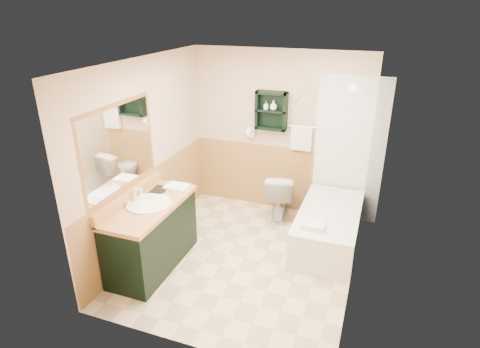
# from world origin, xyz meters

# --- Properties ---
(floor) EXTENTS (3.00, 3.00, 0.00)m
(floor) POSITION_xyz_m (0.00, 0.00, 0.00)
(floor) COLOR beige
(floor) RESTS_ON ground
(back_wall) EXTENTS (2.60, 0.04, 2.40)m
(back_wall) POSITION_xyz_m (0.00, 1.52, 1.20)
(back_wall) COLOR beige
(back_wall) RESTS_ON ground
(left_wall) EXTENTS (0.04, 3.00, 2.40)m
(left_wall) POSITION_xyz_m (-1.32, 0.00, 1.20)
(left_wall) COLOR beige
(left_wall) RESTS_ON ground
(right_wall) EXTENTS (0.04, 3.00, 2.40)m
(right_wall) POSITION_xyz_m (1.32, 0.00, 1.20)
(right_wall) COLOR beige
(right_wall) RESTS_ON ground
(ceiling) EXTENTS (2.60, 3.00, 0.04)m
(ceiling) POSITION_xyz_m (0.00, 0.00, 2.42)
(ceiling) COLOR white
(ceiling) RESTS_ON back_wall
(wainscot_left) EXTENTS (2.98, 2.98, 1.00)m
(wainscot_left) POSITION_xyz_m (-1.29, 0.00, 0.50)
(wainscot_left) COLOR tan
(wainscot_left) RESTS_ON left_wall
(wainscot_back) EXTENTS (2.58, 2.58, 1.00)m
(wainscot_back) POSITION_xyz_m (0.00, 1.49, 0.50)
(wainscot_back) COLOR tan
(wainscot_back) RESTS_ON back_wall
(mirror_frame) EXTENTS (1.30, 1.30, 1.00)m
(mirror_frame) POSITION_xyz_m (-1.27, -0.55, 1.50)
(mirror_frame) COLOR brown
(mirror_frame) RESTS_ON left_wall
(mirror_glass) EXTENTS (1.20, 1.20, 0.90)m
(mirror_glass) POSITION_xyz_m (-1.27, -0.55, 1.50)
(mirror_glass) COLOR white
(mirror_glass) RESTS_ON left_wall
(tile_right) EXTENTS (1.50, 1.50, 2.10)m
(tile_right) POSITION_xyz_m (1.28, 0.75, 1.05)
(tile_right) COLOR white
(tile_right) RESTS_ON right_wall
(tile_back) EXTENTS (0.95, 0.95, 2.10)m
(tile_back) POSITION_xyz_m (1.03, 1.48, 1.05)
(tile_back) COLOR white
(tile_back) RESTS_ON back_wall
(tile_accent) EXTENTS (1.50, 1.50, 0.10)m
(tile_accent) POSITION_xyz_m (1.27, 0.75, 1.90)
(tile_accent) COLOR #14492D
(tile_accent) RESTS_ON right_wall
(wall_shelf) EXTENTS (0.45, 0.15, 0.55)m
(wall_shelf) POSITION_xyz_m (-0.10, 1.41, 1.55)
(wall_shelf) COLOR black
(wall_shelf) RESTS_ON back_wall
(hair_dryer) EXTENTS (0.10, 0.24, 0.18)m
(hair_dryer) POSITION_xyz_m (-0.40, 1.43, 1.20)
(hair_dryer) COLOR white
(hair_dryer) RESTS_ON back_wall
(towel_bar) EXTENTS (0.40, 0.06, 0.40)m
(towel_bar) POSITION_xyz_m (0.35, 1.45, 1.35)
(towel_bar) COLOR white
(towel_bar) RESTS_ON back_wall
(curtain_rod) EXTENTS (0.03, 1.60, 0.03)m
(curtain_rod) POSITION_xyz_m (0.53, 0.75, 2.00)
(curtain_rod) COLOR silver
(curtain_rod) RESTS_ON back_wall
(shower_curtain) EXTENTS (1.05, 1.05, 1.70)m
(shower_curtain) POSITION_xyz_m (0.53, 0.92, 1.15)
(shower_curtain) COLOR beige
(shower_curtain) RESTS_ON curtain_rod
(vanity) EXTENTS (0.59, 1.31, 0.83)m
(vanity) POSITION_xyz_m (-0.99, -0.50, 0.41)
(vanity) COLOR black
(vanity) RESTS_ON ground
(bathtub) EXTENTS (0.75, 1.50, 0.50)m
(bathtub) POSITION_xyz_m (0.93, 0.67, 0.25)
(bathtub) COLOR silver
(bathtub) RESTS_ON ground
(toilet) EXTENTS (0.54, 0.78, 0.69)m
(toilet) POSITION_xyz_m (0.12, 1.20, 0.35)
(toilet) COLOR silver
(toilet) RESTS_ON ground
(counter_towel) EXTENTS (0.28, 0.22, 0.04)m
(counter_towel) POSITION_xyz_m (-0.89, -0.01, 0.85)
(counter_towel) COLOR white
(counter_towel) RESTS_ON vanity
(vanity_book) EXTENTS (0.18, 0.03, 0.24)m
(vanity_book) POSITION_xyz_m (-1.16, -0.15, 0.95)
(vanity_book) COLOR black
(vanity_book) RESTS_ON vanity
(tub_towel) EXTENTS (0.26, 0.22, 0.07)m
(tub_towel) POSITION_xyz_m (0.80, 0.18, 0.54)
(tub_towel) COLOR white
(tub_towel) RESTS_ON bathtub
(soap_bottle_a) EXTENTS (0.07, 0.12, 0.05)m
(soap_bottle_a) POSITION_xyz_m (-0.18, 1.40, 1.59)
(soap_bottle_a) COLOR silver
(soap_bottle_a) RESTS_ON wall_shelf
(soap_bottle_b) EXTENTS (0.11, 0.14, 0.10)m
(soap_bottle_b) POSITION_xyz_m (-0.07, 1.40, 1.62)
(soap_bottle_b) COLOR silver
(soap_bottle_b) RESTS_ON wall_shelf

